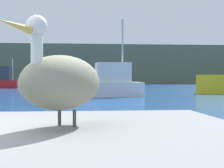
% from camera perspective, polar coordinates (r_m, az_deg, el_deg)
% --- Properties ---
extents(hillside_backdrop, '(140.00, 16.93, 9.22)m').
position_cam_1_polar(hillside_backdrop, '(85.13, -6.32, 3.21)').
color(hillside_backdrop, '#5B664C').
rests_on(hillside_backdrop, ground).
extents(pelican, '(0.89, 1.24, 0.88)m').
position_cam_1_polar(pelican, '(2.83, -8.46, 0.48)').
color(pelican, gray).
rests_on(pelican, pier_dock).
extents(fishing_boat_white, '(6.53, 2.56, 5.22)m').
position_cam_1_polar(fishing_boat_white, '(22.46, -2.07, -0.02)').
color(fishing_boat_white, white).
rests_on(fishing_boat_white, ground).
extents(fishing_boat_red, '(4.85, 2.82, 3.75)m').
position_cam_1_polar(fishing_boat_red, '(44.11, -18.04, 0.57)').
color(fishing_boat_red, red).
rests_on(fishing_boat_red, ground).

